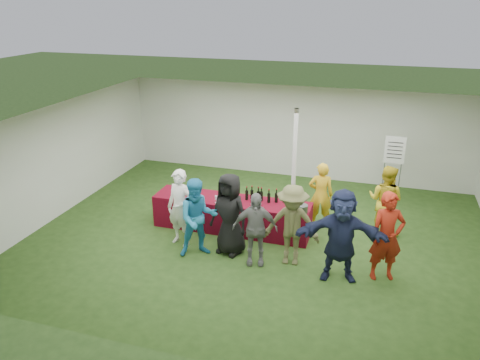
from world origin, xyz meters
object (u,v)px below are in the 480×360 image
(customer_3, at_px, (255,229))
(customer_6, at_px, (387,237))
(customer_2, at_px, (230,214))
(customer_0, at_px, (180,208))
(customer_1, at_px, (198,218))
(dump_bucket, at_px, (302,209))
(serving_table, at_px, (232,214))
(staff_back, at_px, (385,200))
(customer_5, at_px, (341,235))
(customer_4, at_px, (292,225))
(staff_pourer, at_px, (321,195))
(wine_list_sign, at_px, (394,155))

(customer_3, xyz_separation_m, customer_6, (2.49, 0.21, 0.11))
(customer_2, relative_size, customer_6, 1.00)
(customer_0, distance_m, customer_1, 0.62)
(dump_bucket, bearing_deg, serving_table, 172.37)
(customer_1, bearing_deg, serving_table, 46.09)
(staff_back, bearing_deg, customer_2, 51.82)
(customer_5, bearing_deg, customer_4, 156.21)
(customer_0, height_order, customer_6, customer_6)
(dump_bucket, xyz_separation_m, customer_4, (-0.05, -0.82, 0.01))
(customer_5, bearing_deg, staff_back, 61.83)
(serving_table, height_order, customer_1, customer_1)
(staff_pourer, bearing_deg, wine_list_sign, -138.31)
(staff_back, height_order, customer_4, customer_4)
(staff_back, bearing_deg, customer_3, 61.63)
(customer_2, height_order, customer_3, customer_2)
(dump_bucket, distance_m, customer_6, 1.93)
(customer_1, height_order, customer_5, customer_5)
(staff_pourer, xyz_separation_m, customer_0, (-2.74, -1.75, 0.07))
(customer_0, bearing_deg, customer_3, 3.36)
(customer_0, distance_m, customer_4, 2.43)
(staff_pourer, distance_m, customer_6, 2.37)
(staff_back, xyz_separation_m, customer_1, (-3.63, -2.11, 0.03))
(staff_back, bearing_deg, customer_6, 112.52)
(dump_bucket, relative_size, customer_3, 0.16)
(customer_1, bearing_deg, customer_3, -29.95)
(customer_0, xyz_separation_m, customer_6, (4.22, -0.09, 0.03))
(customer_3, bearing_deg, serving_table, 111.55)
(staff_pourer, height_order, customer_1, customer_1)
(customer_6, bearing_deg, serving_table, 142.26)
(customer_1, xyz_separation_m, customer_2, (0.59, 0.28, 0.04))
(wine_list_sign, bearing_deg, customer_4, -117.02)
(staff_pourer, distance_m, customer_0, 3.25)
(serving_table, bearing_deg, customer_5, -26.95)
(serving_table, relative_size, dump_bucket, 14.37)
(dump_bucket, height_order, customer_2, customer_2)
(serving_table, xyz_separation_m, wine_list_sign, (3.46, 2.62, 0.94))
(dump_bucket, distance_m, customer_5, 1.43)
(serving_table, distance_m, customer_1, 1.38)
(customer_4, bearing_deg, serving_table, 142.86)
(staff_pourer, relative_size, customer_2, 0.89)
(wine_list_sign, xyz_separation_m, customer_3, (-2.56, -3.87, -0.55))
(staff_pourer, xyz_separation_m, customer_6, (1.48, -1.84, 0.10))
(staff_back, xyz_separation_m, customer_3, (-2.43, -2.10, -0.04))
(staff_pourer, height_order, customer_2, customer_2)
(serving_table, xyz_separation_m, customer_2, (0.28, -0.98, 0.50))
(wine_list_sign, height_order, customer_2, wine_list_sign)
(wine_list_sign, distance_m, customer_2, 4.82)
(serving_table, bearing_deg, customer_6, -17.12)
(wine_list_sign, bearing_deg, customer_5, -102.80)
(staff_pourer, bearing_deg, customer_1, 35.46)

